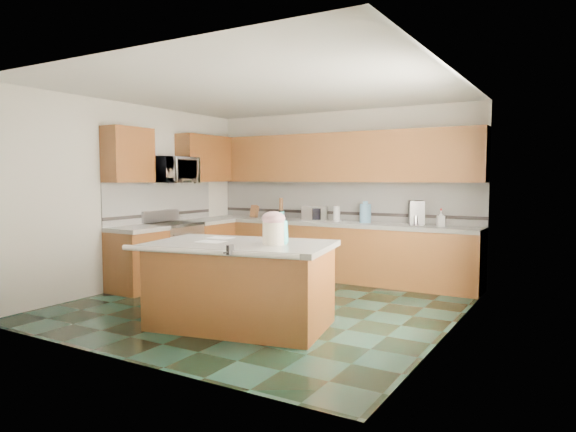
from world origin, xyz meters
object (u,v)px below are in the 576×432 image
Objects in this scene: coffee_maker at (417,213)px; island_top at (241,245)px; island_base at (241,287)px; knife_block at (254,211)px; soap_bottle_island at (282,228)px; treat_jar at (273,233)px; toaster_oven at (314,213)px.

island_top is at bearing -132.27° from coffee_maker.
knife_block is at bearing 110.35° from island_base.
coffee_maker is at bearing 82.02° from soap_bottle_island.
soap_bottle_island is (0.46, 0.10, 0.66)m from island_base.
coffee_maker is (0.57, 2.88, 0.01)m from soap_bottle_island.
treat_jar is 3.03m from coffee_maker.
island_top is at bearing -63.87° from knife_block.
knife_block is (-2.30, 2.85, -0.07)m from soap_bottle_island.
island_top is 3.03m from toaster_oven.
soap_bottle_island reaches higher than knife_block.
coffee_maker reaches higher than knife_block.
island_base is 4.68× the size of toaster_oven.
island_top is 0.43m from treat_jar.
soap_bottle_island is at bearing 1.11° from island_base.
island_top is (0.00, 0.00, 0.46)m from island_base.
soap_bottle_island is at bearing 62.60° from treat_jar.
knife_block is (-2.24, 2.93, -0.01)m from treat_jar.
coffee_maker reaches higher than island_top.
coffee_maker reaches higher than toaster_oven.
toaster_oven is at bearing 90.83° from island_top.
soap_bottle_island is (0.06, 0.08, 0.05)m from treat_jar.
treat_jar is at bearing -89.59° from toaster_oven.
knife_block is at bearing 110.35° from island_top.
treat_jar is 1.13× the size of knife_block.
coffee_maker is at bearing 86.78° from treat_jar.
toaster_oven is at bearing 90.83° from island_base.
toaster_oven is at bearing 118.54° from treat_jar.
treat_jar is 3.69m from knife_block.
soap_bottle_island is 3.06m from toaster_oven.
soap_bottle_island is 0.88× the size of toaster_oven.
treat_jar is at bearing -8.11° from island_base.
treat_jar is (0.40, 0.02, 0.61)m from island_base.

